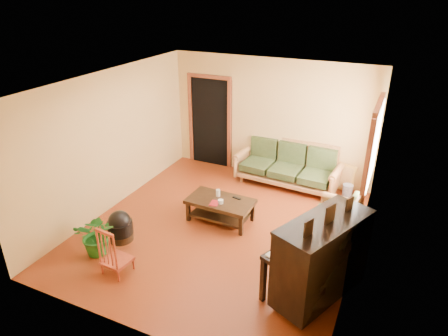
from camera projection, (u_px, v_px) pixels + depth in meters
The scene contains 16 objects.
floor at pixel (221, 229), 7.07m from camera, with size 5.00×5.00×0.00m, color #5B1E0C.
doorway at pixel (210, 123), 9.23m from camera, with size 1.08×0.16×2.05m, color black.
window at pixel (373, 145), 6.67m from camera, with size 0.12×1.36×1.46m, color white.
sofa at pixel (287, 165), 8.42m from camera, with size 2.17×0.91×0.93m, color #976037.
coffee_table at pixel (220, 210), 7.24m from camera, with size 1.18×0.64×0.43m, color black.
armchair at pixel (333, 215), 6.66m from camera, with size 0.85×0.89×0.89m, color #976037.
piano at pixel (321, 261), 5.28m from camera, with size 0.83×1.41×1.24m, color black.
footstool at pixel (120, 229), 6.70m from camera, with size 0.42×0.42×0.40m, color black.
red_chair at pixel (116, 249), 5.86m from camera, with size 0.38×0.41×0.81m, color maroon.
leaning_frame at pixel (344, 177), 8.28m from camera, with size 0.45×0.10×0.60m, color gold.
ceramic_crock at pixel (348, 191), 8.10m from camera, with size 0.21×0.21×0.26m, color #33539A.
potted_plant at pixel (97, 235), 6.29m from camera, with size 0.64×0.55×0.71m, color #1B601D.
book at pixel (210, 203), 7.03m from camera, with size 0.15×0.20×0.02m, color maroon.
candle at pixel (218, 193), 7.25m from camera, with size 0.08×0.08×0.13m, color silver.
glass_jar at pixel (221, 202), 7.02m from camera, with size 0.10×0.10×0.07m, color white.
remote at pixel (237, 198), 7.19m from camera, with size 0.17×0.04×0.02m, color black.
Camera 1 is at (2.55, -5.39, 3.96)m, focal length 32.00 mm.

